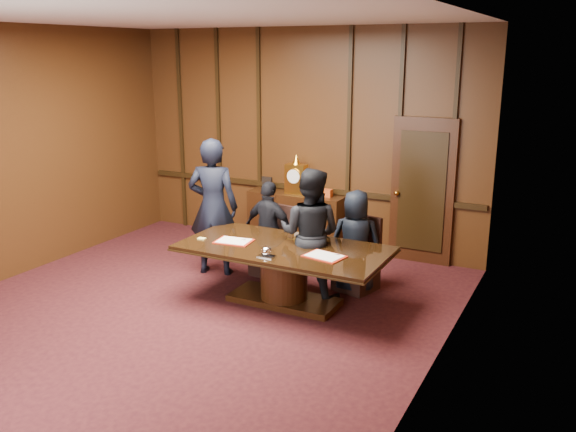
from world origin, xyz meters
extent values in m
plane|color=black|center=(0.00, 0.00, 0.00)|extent=(7.00, 7.00, 0.00)
plane|color=silver|center=(0.00, 0.00, 3.50)|extent=(7.00, 7.00, 0.00)
cube|color=black|center=(0.00, 3.50, 1.75)|extent=(6.00, 0.04, 3.50)
cube|color=black|center=(3.00, 0.00, 1.75)|extent=(0.04, 7.00, 3.50)
cube|color=black|center=(0.00, 3.47, 0.95)|extent=(5.90, 0.05, 0.08)
cube|color=black|center=(2.00, 3.46, 1.10)|extent=(0.95, 0.06, 2.20)
sphere|color=gold|center=(1.63, 3.39, 1.05)|extent=(0.08, 0.08, 0.08)
cube|color=black|center=(0.00, 3.26, 0.45)|extent=(1.60, 0.45, 0.90)
cube|color=black|center=(-0.70, 3.26, 0.03)|extent=(0.12, 0.40, 0.06)
cube|color=black|center=(0.70, 3.26, 0.03)|extent=(0.12, 0.40, 0.06)
cube|color=gold|center=(0.00, 3.26, 1.14)|extent=(0.34, 0.18, 0.48)
cylinder|color=white|center=(0.00, 3.16, 1.20)|extent=(0.22, 0.03, 0.22)
cone|color=gold|center=(0.00, 3.26, 1.46)|extent=(0.14, 0.14, 0.16)
cube|color=black|center=(-0.55, 3.28, 1.01)|extent=(0.18, 0.04, 0.22)
cube|color=#C34616|center=(0.50, 3.28, 0.96)|extent=(0.22, 0.12, 0.12)
cube|color=black|center=(0.90, 1.10, 0.04)|extent=(1.40, 0.60, 0.08)
cylinder|color=black|center=(0.90, 1.10, 0.39)|extent=(0.60, 0.60, 0.62)
cube|color=black|center=(0.90, 1.10, 0.71)|extent=(2.62, 1.32, 0.02)
cube|color=black|center=(0.90, 1.10, 0.73)|extent=(2.60, 1.30, 0.06)
cube|color=#A9210F|center=(0.24, 0.97, 0.77)|extent=(0.50, 0.38, 0.01)
cube|color=white|center=(0.24, 0.97, 0.78)|extent=(0.43, 0.33, 0.01)
cube|color=#A9210F|center=(1.51, 0.96, 0.77)|extent=(0.51, 0.41, 0.01)
cube|color=white|center=(1.51, 0.96, 0.78)|extent=(0.45, 0.35, 0.01)
cube|color=white|center=(0.90, 0.65, 0.77)|extent=(0.20, 0.14, 0.01)
ellipsoid|color=white|center=(0.90, 0.65, 0.82)|extent=(0.13, 0.13, 0.10)
cube|color=#F9EB7A|center=(-0.19, 0.88, 0.77)|extent=(0.11, 0.08, 0.01)
cube|color=black|center=(0.25, 1.95, 0.23)|extent=(0.54, 0.54, 0.46)
cube|color=black|center=(0.28, 2.16, 0.72)|extent=(0.48, 0.12, 0.55)
cylinder|color=black|center=(0.05, 1.75, 0.12)|extent=(0.04, 0.04, 0.23)
cylinder|color=black|center=(0.45, 2.15, 0.12)|extent=(0.04, 0.04, 0.23)
cube|color=black|center=(1.55, 1.95, 0.23)|extent=(0.59, 0.59, 0.46)
cube|color=black|center=(1.60, 2.15, 0.72)|extent=(0.48, 0.18, 0.55)
cylinder|color=black|center=(1.35, 1.75, 0.12)|extent=(0.04, 0.04, 0.23)
cylinder|color=black|center=(1.75, 2.15, 0.12)|extent=(0.04, 0.04, 0.23)
imported|color=black|center=(0.25, 1.90, 0.69)|extent=(0.84, 0.42, 1.37)
imported|color=black|center=(1.55, 1.90, 0.69)|extent=(0.77, 0.61, 1.38)
imported|color=black|center=(-0.51, 1.64, 0.98)|extent=(0.83, 0.67, 1.97)
imported|color=black|center=(1.10, 1.44, 0.86)|extent=(0.89, 0.73, 1.71)
camera|label=1|loc=(4.26, -5.34, 3.12)|focal=38.00mm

